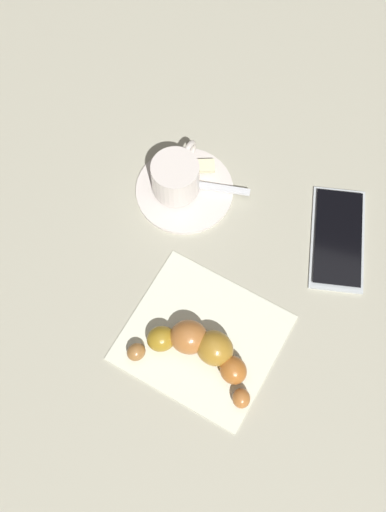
# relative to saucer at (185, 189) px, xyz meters

# --- Properties ---
(ground_plane) EXTENTS (1.80, 1.80, 0.00)m
(ground_plane) POSITION_rel_saucer_xyz_m (-0.08, -0.04, -0.00)
(ground_plane) COLOR #A7A48F
(saucer) EXTENTS (0.13, 0.13, 0.01)m
(saucer) POSITION_rel_saucer_xyz_m (0.00, 0.00, 0.00)
(saucer) COLOR silver
(saucer) RESTS_ON ground
(espresso_cup) EXTENTS (0.09, 0.06, 0.05)m
(espresso_cup) POSITION_rel_saucer_xyz_m (-0.00, 0.01, 0.03)
(espresso_cup) COLOR silver
(espresso_cup) RESTS_ON saucer
(teaspoon) EXTENTS (0.02, 0.13, 0.01)m
(teaspoon) POSITION_rel_saucer_xyz_m (0.01, -0.00, 0.01)
(teaspoon) COLOR silver
(teaspoon) RESTS_ON saucer
(sugar_packet) EXTENTS (0.04, 0.07, 0.01)m
(sugar_packet) POSITION_rel_saucer_xyz_m (0.03, 0.00, 0.01)
(sugar_packet) COLOR beige
(sugar_packet) RESTS_ON saucer
(napkin) EXTENTS (0.20, 0.21, 0.00)m
(napkin) POSITION_rel_saucer_xyz_m (-0.19, -0.07, -0.00)
(napkin) COLOR silver
(napkin) RESTS_ON ground
(croissant) EXTENTS (0.09, 0.16, 0.04)m
(croissant) POSITION_rel_saucer_xyz_m (-0.21, -0.07, 0.02)
(croissant) COLOR #A8632D
(croissant) RESTS_ON napkin
(cell_phone) EXTENTS (0.15, 0.09, 0.01)m
(cell_phone) POSITION_rel_saucer_xyz_m (-0.02, -0.21, -0.00)
(cell_phone) COLOR #B6BDC1
(cell_phone) RESTS_ON ground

